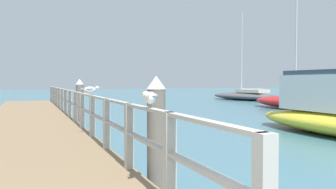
% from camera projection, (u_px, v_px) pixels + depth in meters
% --- Properties ---
extents(pier_deck, '(2.90, 24.73, 0.41)m').
position_uv_depth(pier_deck, '(30.00, 124.00, 12.55)').
color(pier_deck, '#846B4C').
rests_on(pier_deck, ground_plane).
extents(pier_railing, '(0.12, 23.25, 0.99)m').
position_uv_depth(pier_railing, '(70.00, 100.00, 13.02)').
color(pier_railing, '#B2ADA3').
rests_on(pier_railing, pier_deck).
extents(dock_piling_near, '(0.29, 0.29, 1.82)m').
position_uv_depth(dock_piling_near, '(156.00, 135.00, 5.34)').
color(dock_piling_near, '#6B6056').
rests_on(dock_piling_near, ground_plane).
extents(dock_piling_far, '(0.29, 0.29, 1.82)m').
position_uv_depth(dock_piling_far, '(80.00, 103.00, 13.27)').
color(dock_piling_far, '#6B6056').
rests_on(dock_piling_far, ground_plane).
extents(seagull_foreground, '(0.32, 0.41, 0.21)m').
position_uv_depth(seagull_foreground, '(150.00, 97.00, 4.38)').
color(seagull_foreground, white).
rests_on(seagull_foreground, pier_railing).
extents(seagull_background, '(0.48, 0.21, 0.21)m').
position_uv_depth(seagull_background, '(90.00, 89.00, 8.71)').
color(seagull_background, white).
rests_on(seagull_background, pier_railing).
extents(boat_0, '(2.11, 7.28, 2.11)m').
position_uv_depth(boat_0, '(336.00, 113.00, 11.42)').
color(boat_0, gold).
rests_on(boat_0, ground_plane).
extents(boat_1, '(3.39, 7.60, 9.65)m').
position_uv_depth(boat_1, '(301.00, 102.00, 21.87)').
color(boat_1, red).
rests_on(boat_1, ground_plane).
extents(boat_2, '(4.28, 8.28, 8.15)m').
position_uv_depth(boat_2, '(245.00, 96.00, 32.69)').
color(boat_2, '#4C4C51').
rests_on(boat_2, ground_plane).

